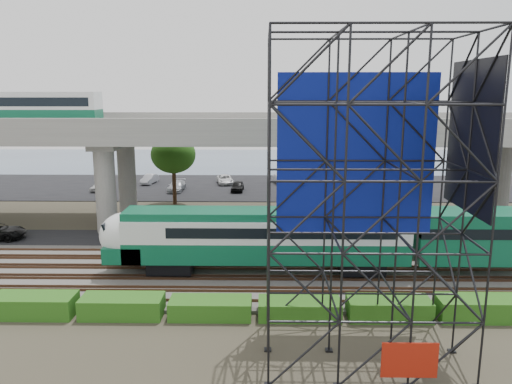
{
  "coord_description": "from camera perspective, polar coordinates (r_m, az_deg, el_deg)",
  "views": [
    {
      "loc": [
        3.97,
        -30.44,
        12.55
      ],
      "look_at": [
        3.4,
        6.0,
        5.08
      ],
      "focal_mm": 35.0,
      "sensor_mm": 36.0,
      "label": 1
    }
  ],
  "objects": [
    {
      "name": "scaffold_tower",
      "position": [
        23.51,
        12.5,
        -1.17
      ],
      "size": [
        9.36,
        6.36,
        15.0
      ],
      "color": "black",
      "rests_on": "ground"
    },
    {
      "name": "rail_tracks",
      "position": [
        34.91,
        -5.76,
        -9.06
      ],
      "size": [
        90.0,
        9.52,
        0.16
      ],
      "color": "#472D1E",
      "rests_on": "ballast_bed"
    },
    {
      "name": "commuter_train",
      "position": [
        33.93,
        4.72,
        -5.02
      ],
      "size": [
        29.3,
        3.06,
        4.3
      ],
      "color": "black",
      "rests_on": "rail_tracks"
    },
    {
      "name": "harbor_water",
      "position": [
        87.44,
        -1.72,
        3.33
      ],
      "size": [
        140.0,
        40.0,
        0.03
      ],
      "primitive_type": "cube",
      "color": "#3F5068",
      "rests_on": "ground"
    },
    {
      "name": "overpass",
      "position": [
        46.94,
        -5.54,
        6.22
      ],
      "size": [
        80.0,
        12.0,
        12.4
      ],
      "color": "#9E9B93",
      "rests_on": "ground"
    },
    {
      "name": "ground",
      "position": [
        33.17,
        -6.15,
        -10.73
      ],
      "size": [
        140.0,
        140.0,
        0.0
      ],
      "primitive_type": "plane",
      "color": "#474233",
      "rests_on": "ground"
    },
    {
      "name": "trees",
      "position": [
        47.91,
        -9.51,
        3.04
      ],
      "size": [
        40.94,
        16.94,
        7.69
      ],
      "color": "#382314",
      "rests_on": "ground"
    },
    {
      "name": "ballast_bed",
      "position": [
        34.98,
        -5.76,
        -9.34
      ],
      "size": [
        90.0,
        12.0,
        0.2
      ],
      "primitive_type": "cube",
      "color": "slate",
      "rests_on": "ground"
    },
    {
      "name": "service_road",
      "position": [
        43.0,
        -4.46,
        -5.37
      ],
      "size": [
        90.0,
        5.0,
        0.08
      ],
      "primitive_type": "cube",
      "color": "black",
      "rests_on": "ground"
    },
    {
      "name": "hedge_strip",
      "position": [
        28.91,
        -5.2,
        -12.97
      ],
      "size": [
        34.6,
        1.8,
        1.2
      ],
      "color": "#214E12",
      "rests_on": "ground"
    },
    {
      "name": "parking_lot",
      "position": [
        65.77,
        -2.58,
        0.6
      ],
      "size": [
        90.0,
        18.0,
        0.08
      ],
      "primitive_type": "cube",
      "color": "black",
      "rests_on": "ground"
    },
    {
      "name": "parked_cars",
      "position": [
        65.16,
        -2.23,
        1.07
      ],
      "size": [
        34.04,
        9.48,
        1.27
      ],
      "color": "silver",
      "rests_on": "parking_lot"
    }
  ]
}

